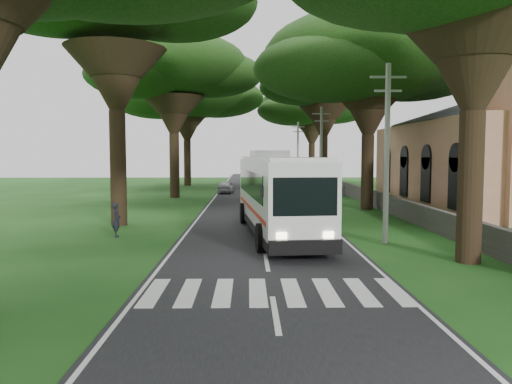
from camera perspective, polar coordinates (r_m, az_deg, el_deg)
ground at (r=16.67m, az=1.47°, el=-9.58°), size 140.00×140.00×0.00m
road at (r=41.37m, az=0.06°, el=-1.21°), size 8.00×120.00×0.04m
crosswalk at (r=14.74m, az=1.80°, el=-11.45°), size 8.00×3.00×0.01m
property_wall at (r=41.45m, az=12.62°, el=-0.48°), size 0.35×50.00×1.20m
church at (r=42.03m, az=25.40°, el=5.15°), size 14.00×24.00×11.60m
pole_near at (r=23.01m, az=14.73°, el=4.62°), size 1.60×0.24×8.00m
pole_mid at (r=42.62m, az=7.47°, el=4.53°), size 1.60×0.24×8.00m
pole_far at (r=62.47m, az=4.81°, el=4.48°), size 1.60×0.24×8.00m
tree_l_midb at (r=47.33m, az=-9.44°, el=13.88°), size 13.64×13.64×14.96m
tree_l_far at (r=65.11m, az=-7.93°, el=11.21°), size 16.38×16.38×15.39m
tree_r_mida at (r=37.82m, az=12.82°, el=14.69°), size 15.18×15.18×14.18m
tree_r_midb at (r=55.35m, az=7.81°, el=12.57°), size 12.79×12.79×14.88m
tree_r_far at (r=73.10m, az=6.43°, el=9.93°), size 14.45×14.45×14.34m
coach_bus at (r=24.81m, az=2.51°, el=-0.11°), size 4.01×13.35×3.88m
distant_car_a at (r=51.23m, az=-3.48°, el=0.59°), size 1.76×3.80×1.26m
distant_car_c at (r=70.44m, az=0.32°, el=1.70°), size 3.23×5.41×1.47m
pedestrian at (r=25.12m, az=-15.66°, el=-3.08°), size 0.58×0.71×1.67m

